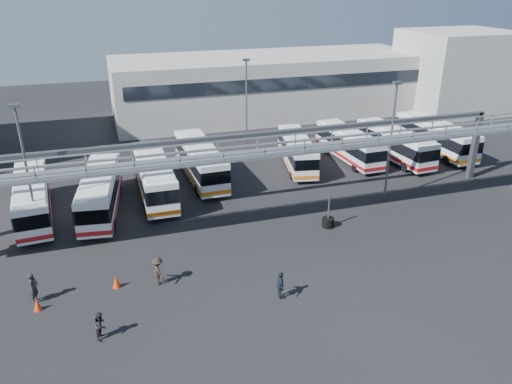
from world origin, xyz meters
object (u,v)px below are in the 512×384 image
object	(u,v)px
bus_1	(32,198)
pedestrian_b	(101,325)
bus_6	(297,150)
tire_stack	(328,221)
pedestrian_d	(281,285)
light_pole_mid	(391,136)
bus_9	(435,136)
bus_7	(349,144)
cone_left	(116,282)
light_pole_left	(27,168)
bus_4	(200,160)
bus_3	(154,176)
pedestrian_a	(34,288)
light_pole_back	(247,103)
bus_2	(100,191)
cone_right	(37,305)
bus_8	(395,143)
pedestrian_c	(158,271)

from	to	relation	value
bus_1	pedestrian_b	bearing A→B (deg)	-79.29
bus_6	tire_stack	distance (m)	13.51
pedestrian_d	light_pole_mid	bearing A→B (deg)	-46.59
light_pole_mid	bus_9	distance (m)	15.47
bus_7	cone_left	distance (m)	29.89
light_pole_left	bus_4	world-z (taller)	light_pole_left
pedestrian_d	bus_9	bearing A→B (deg)	-46.55
bus_6	bus_9	xyz separation A→B (m)	(15.96, -0.58, 0.18)
cone_left	pedestrian_b	bearing A→B (deg)	-102.32
bus_3	pedestrian_a	size ratio (longest dim) A/B	5.86
light_pole_back	bus_2	distance (m)	18.92
cone_right	bus_3	bearing A→B (deg)	59.20
bus_9	cone_right	xyz separation A→B (m)	(-39.26, -17.04, -1.54)
light_pole_mid	bus_7	xyz separation A→B (m)	(1.66, 10.12, -3.96)
bus_3	light_pole_left	bearing A→B (deg)	-147.53
bus_2	pedestrian_d	xyz separation A→B (m)	(9.81, -15.69, -0.96)
light_pole_mid	cone_left	bearing A→B (deg)	-163.80
light_pole_mid	bus_6	world-z (taller)	light_pole_mid
bus_8	bus_9	bearing A→B (deg)	1.86
light_pole_back	light_pole_left	bearing A→B (deg)	-145.01
bus_3	bus_4	xyz separation A→B (m)	(4.66, 2.68, 0.02)
light_pole_mid	bus_1	size ratio (longest dim) A/B	0.94
pedestrian_d	tire_stack	world-z (taller)	tire_stack
light_pole_mid	tire_stack	distance (m)	9.29
pedestrian_d	cone_left	world-z (taller)	pedestrian_d
pedestrian_b	light_pole_mid	bearing A→B (deg)	-42.00
light_pole_mid	pedestrian_c	bearing A→B (deg)	-160.80
bus_8	bus_6	bearing A→B (deg)	169.32
bus_4	bus_9	xyz separation A→B (m)	(25.96, -0.13, -0.02)
light_pole_left	cone_right	distance (m)	10.22
light_pole_left	bus_3	distance (m)	11.44
bus_2	pedestrian_c	bearing A→B (deg)	-68.35
light_pole_back	bus_3	world-z (taller)	light_pole_back
light_pole_left	pedestrian_c	bearing A→B (deg)	-47.09
light_pole_back	bus_9	distance (m)	20.87
light_pole_mid	pedestrian_b	bearing A→B (deg)	-154.73
pedestrian_c	cone_right	size ratio (longest dim) A/B	2.54
bus_9	pedestrian_a	distance (m)	42.60
light_pole_left	bus_1	xyz separation A→B (m)	(-0.63, 4.23, -3.93)
pedestrian_d	bus_4	bearing A→B (deg)	6.56
light_pole_mid	cone_left	distance (m)	24.57
bus_4	bus_7	world-z (taller)	bus_4
pedestrian_d	bus_1	bearing A→B (deg)	47.84
bus_3	pedestrian_b	world-z (taller)	bus_3
tire_stack	bus_7	bearing A→B (deg)	57.26
pedestrian_d	pedestrian_a	bearing A→B (deg)	78.65
pedestrian_a	pedestrian_d	world-z (taller)	pedestrian_a
bus_4	bus_8	size ratio (longest dim) A/B	1.05
light_pole_back	tire_stack	bearing A→B (deg)	-86.65
bus_3	pedestrian_a	distance (m)	16.19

